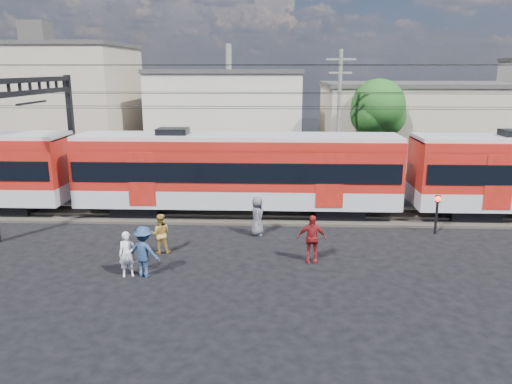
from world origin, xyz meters
The scene contains 17 objects.
ground centered at (0.00, 0.00, 0.00)m, with size 120.00×120.00×0.00m, color black.
track_bed centered at (0.00, 8.00, 0.06)m, with size 70.00×3.40×0.12m, color #2D2823.
rail_near centered at (0.00, 7.25, 0.18)m, with size 70.00×0.12×0.12m, color #59544C.
rail_far centered at (0.00, 8.75, 0.18)m, with size 70.00×0.12×0.12m, color #59544C.
commuter_train centered at (0.40, 8.00, 2.40)m, with size 50.30×3.08×4.17m.
catenary centered at (-8.65, 8.00, 5.14)m, with size 70.00×9.30×7.52m.
building_west centered at (-17.00, 24.00, 4.66)m, with size 14.28×10.20×9.30m.
building_midwest centered at (-2.00, 27.00, 3.66)m, with size 12.24×12.24×7.30m.
building_mideast centered at (14.00, 24.00, 3.16)m, with size 16.32×10.20×6.30m.
utility_pole_mid centered at (6.00, 15.00, 4.53)m, with size 1.80×0.24×8.50m.
tree_near centered at (9.19, 18.09, 4.66)m, with size 3.82×3.64×6.72m.
pedestrian_a centered at (-3.19, 0.18, 0.83)m, with size 0.61×0.40×1.67m, color silver.
pedestrian_b centered at (-2.53, 2.53, 0.83)m, with size 0.81×0.63×1.66m, color #B78D39.
pedestrian_c centered at (-2.57, 0.14, 0.95)m, with size 1.23×0.70×1.90m, color navy.
pedestrian_d centered at (3.54, 1.85, 0.95)m, with size 1.11×0.46×1.90m, color maroon.
pedestrian_e centered at (1.31, 4.97, 0.89)m, with size 0.87×0.57×1.78m, color #525257.
crossing_signal centered at (9.42, 5.45, 1.27)m, with size 0.27×0.27×1.83m.
Camera 1 is at (2.16, -16.52, 7.33)m, focal length 35.00 mm.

